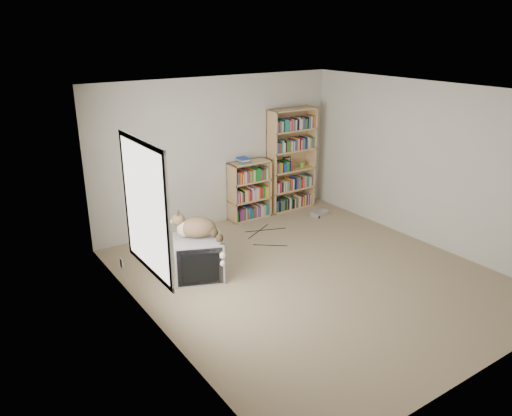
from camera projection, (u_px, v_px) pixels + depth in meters
floor at (312, 276)px, 6.89m from camera, size 4.50×5.00×0.01m
wall_back at (218, 152)px, 8.40m from camera, size 4.50×0.02×2.50m
wall_front at (496, 261)px, 4.51m from camera, size 4.50×0.02×2.50m
wall_left at (153, 227)px, 5.27m from camera, size 0.02×5.00×2.50m
wall_right at (427, 165)px, 7.64m from camera, size 0.02×5.00×2.50m
ceiling at (319, 92)px, 6.03m from camera, size 4.50×5.00×0.02m
window at (145, 208)px, 5.38m from camera, size 0.02×1.22×1.52m
crt_tv at (198, 258)px, 6.79m from camera, size 0.83×0.80×0.57m
cat at (201, 231)px, 6.67m from camera, size 0.64×0.82×0.61m
bookcase_tall at (291, 162)px, 9.18m from camera, size 0.94×0.30×1.87m
bookcase_short at (249, 192)px, 8.83m from camera, size 0.76×0.30×1.04m
book_stack at (244, 160)px, 8.50m from camera, size 0.18×0.23×0.10m
green_mug at (302, 164)px, 9.32m from camera, size 0.09×0.09×0.10m
framed_print at (287, 162)px, 9.24m from camera, size 0.16×0.05×0.22m
dvd_player at (320, 213)px, 9.09m from camera, size 0.38×0.32×0.07m
wall_outlet at (122, 263)px, 6.54m from camera, size 0.01×0.08×0.13m
floor_cables at (266, 238)px, 8.13m from camera, size 1.20×0.70×0.01m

